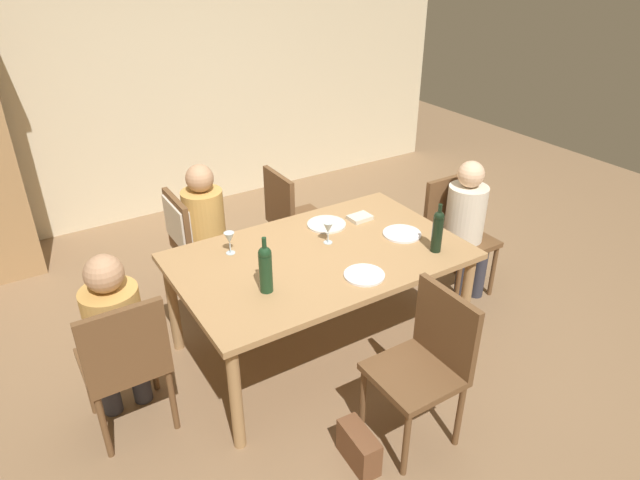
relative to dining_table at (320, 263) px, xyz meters
The scene contains 20 objects.
ground_plane 0.67m from the dining_table, ahead, with size 10.00×10.00×0.00m, color #846647.
rear_room_partition 2.86m from the dining_table, 90.00° to the left, with size 6.40×0.12×2.70m, color beige.
dining_table is the anchor object (origin of this frame).
chair_right_end 1.31m from the dining_table, ahead, with size 0.44×0.44×0.92m.
chair_left_end 1.31m from the dining_table, behind, with size 0.44×0.44×0.92m.
chair_far_left 1.10m from the dining_table, 119.43° to the left, with size 0.46×0.44×0.92m.
chair_far_right 1.02m from the dining_table, 71.06° to the left, with size 0.44×0.44×0.92m.
chair_near 0.97m from the dining_table, 84.78° to the right, with size 0.44×0.44×0.92m.
person_woman_host 1.30m from the dining_table, ahead, with size 0.30×0.34×1.11m.
person_man_bearded 1.30m from the dining_table, behind, with size 0.30×0.35×1.13m.
person_man_guest 1.03m from the dining_table, 112.17° to the left, with size 0.35×0.30×1.12m.
wine_bottle_tall_green 0.57m from the dining_table, 157.99° to the right, with size 0.08×0.08×0.35m.
wine_bottle_dark_red 0.78m from the dining_table, 29.17° to the right, with size 0.07×0.07×0.33m.
wine_glass_near_left 0.24m from the dining_table, 38.03° to the left, with size 0.07×0.07×0.15m.
wine_glass_centre 0.60m from the dining_table, 147.26° to the left, with size 0.07×0.07×0.15m.
dinner_plate_host 0.41m from the dining_table, 51.38° to the left, with size 0.27×0.27×0.01m, color silver.
dinner_plate_guest_left 0.39m from the dining_table, 77.28° to the right, with size 0.25×0.25×0.01m, color white.
dinner_plate_guest_right 0.62m from the dining_table, ahead, with size 0.26×0.26×0.01m, color white.
folded_napkin 0.57m from the dining_table, 27.58° to the left, with size 0.16×0.12×0.03m, color beige.
handbag 1.16m from the dining_table, 110.15° to the right, with size 0.28×0.12×0.22m, color brown.
Camera 1 is at (-1.64, -2.62, 2.54)m, focal length 31.22 mm.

